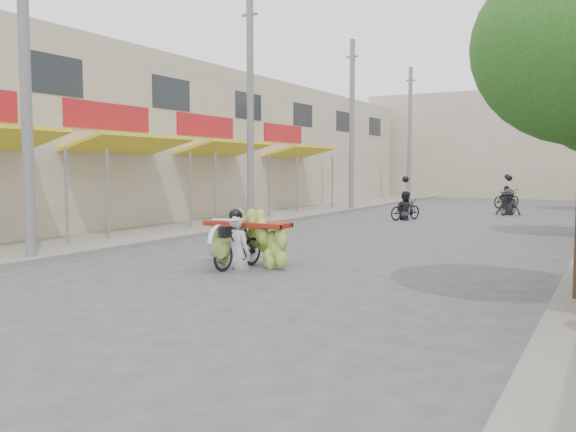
% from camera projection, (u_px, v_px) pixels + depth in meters
% --- Properties ---
extents(ground, '(120.00, 120.00, 0.00)m').
position_uv_depth(ground, '(115.00, 323.00, 8.08)').
color(ground, '#4F4F54').
rests_on(ground, ground).
extents(sidewalk_left, '(4.00, 60.00, 0.12)m').
position_uv_depth(sidewalk_left, '(257.00, 217.00, 24.55)').
color(sidewalk_left, gray).
rests_on(sidewalk_left, ground).
extents(shophouse_row_left, '(9.77, 40.00, 6.00)m').
position_uv_depth(shophouse_row_left, '(144.00, 145.00, 25.79)').
color(shophouse_row_left, '#BEAD96').
rests_on(shophouse_row_left, ground).
extents(far_building, '(20.00, 6.00, 7.00)m').
position_uv_depth(far_building, '(523.00, 145.00, 41.05)').
color(far_building, '#BEAD96').
rests_on(far_building, ground).
extents(utility_pole_near, '(0.60, 0.24, 8.00)m').
position_uv_depth(utility_pole_near, '(25.00, 74.00, 12.96)').
color(utility_pole_near, slate).
rests_on(utility_pole_near, ground).
extents(utility_pole_mid, '(0.60, 0.24, 8.00)m').
position_uv_depth(utility_pole_mid, '(250.00, 109.00, 20.84)').
color(utility_pole_mid, slate).
rests_on(utility_pole_mid, ground).
extents(utility_pole_far, '(0.60, 0.24, 8.00)m').
position_uv_depth(utility_pole_far, '(352.00, 125.00, 28.71)').
color(utility_pole_far, slate).
rests_on(utility_pole_far, ground).
extents(utility_pole_back, '(0.60, 0.24, 8.00)m').
position_uv_depth(utility_pole_back, '(410.00, 134.00, 36.59)').
color(utility_pole_back, slate).
rests_on(utility_pole_back, ground).
extents(banana_motorbike, '(2.20, 1.79, 2.04)m').
position_uv_depth(banana_motorbike, '(242.00, 234.00, 12.45)').
color(banana_motorbike, black).
rests_on(banana_motorbike, ground).
extents(bg_motorbike_a, '(1.12, 1.63, 1.95)m').
position_uv_depth(bg_motorbike_a, '(405.00, 201.00, 23.62)').
color(bg_motorbike_a, black).
rests_on(bg_motorbike_a, ground).
extents(bg_motorbike_b, '(1.15, 1.89, 1.95)m').
position_uv_depth(bg_motorbike_b, '(509.00, 196.00, 25.97)').
color(bg_motorbike_b, black).
rests_on(bg_motorbike_b, ground).
extents(bg_motorbike_c, '(1.39, 1.78, 1.95)m').
position_uv_depth(bg_motorbike_c, '(507.00, 192.00, 30.46)').
color(bg_motorbike_c, black).
rests_on(bg_motorbike_c, ground).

